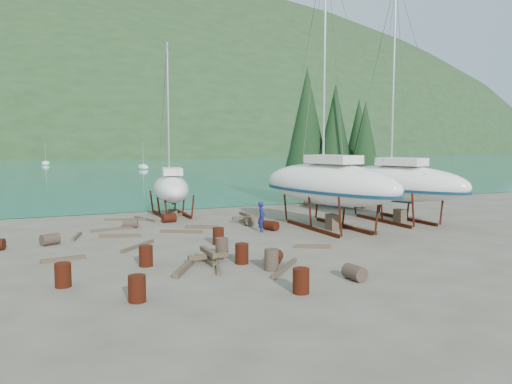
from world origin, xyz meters
name	(u,v)px	position (x,y,z in m)	size (l,w,h in m)	color
ground	(252,246)	(0.00, 0.00, 0.00)	(600.00, 600.00, 0.00)	#564D44
bay_water	(55,152)	(0.00, 315.00, 0.01)	(700.00, 700.00, 0.00)	teal
far_hill	(54,152)	(0.00, 320.00, 0.00)	(800.00, 360.00, 110.00)	#1F371B
far_house_center	(8,150)	(-20.00, 190.00, 2.92)	(6.60, 5.60, 5.60)	beige
far_house_right	(140,149)	(30.00, 190.00, 2.92)	(6.60, 5.60, 5.60)	beige
cypress_near_right	(335,136)	(12.50, 12.00, 5.79)	(3.60, 3.60, 10.00)	black
cypress_mid_right	(365,147)	(14.00, 10.00, 4.92)	(3.06, 3.06, 8.50)	black
cypress_back_left	(307,126)	(11.00, 14.00, 6.66)	(4.14, 4.14, 11.50)	black
cypress_far_right	(358,143)	(15.50, 13.00, 5.21)	(3.24, 3.24, 9.00)	black
moored_boat_mid	(143,167)	(10.00, 80.00, 0.39)	(2.00, 5.00, 6.05)	white
moored_boat_far	(46,163)	(-8.00, 110.00, 0.39)	(2.00, 5.00, 6.05)	white
large_sailboat_near	(328,183)	(6.33, 3.04, 2.77)	(5.52, 11.32, 17.16)	white
large_sailboat_far	(396,182)	(11.98, 3.68, 2.60)	(6.31, 10.45, 15.93)	white
small_sailboat_shore	(171,188)	(-1.06, 12.24, 2.02)	(3.63, 7.96, 12.27)	white
worker	(262,217)	(2.19, 3.66, 0.88)	(0.65, 0.42, 1.77)	navy
drum_0	(63,275)	(-9.04, -3.84, 0.44)	(0.58, 0.58, 0.88)	#50160D
drum_1	(355,273)	(1.13, -7.30, 0.29)	(0.58, 0.58, 0.88)	#2D2823
drum_3	(301,281)	(-1.54, -7.96, 0.44)	(0.58, 0.58, 0.88)	#50160D
drum_4	(169,218)	(-1.95, 9.28, 0.29)	(0.58, 0.58, 0.88)	#50160D
drum_6	(271,225)	(2.91, 3.89, 0.29)	(0.58, 0.58, 0.88)	#50160D
drum_8	(146,256)	(-5.69, -1.95, 0.44)	(0.58, 0.58, 0.88)	#50160D
drum_9	(130,223)	(-4.66, 8.06, 0.29)	(0.58, 0.58, 0.88)	#2D2823
drum_10	(242,254)	(-1.80, -3.16, 0.44)	(0.58, 0.58, 0.88)	#50160D
drum_11	(249,221)	(2.37, 6.01, 0.29)	(0.58, 0.58, 0.88)	#2D2823
drum_12	(275,258)	(-0.53, -3.84, 0.29)	(0.58, 0.58, 0.88)	#50160D
drum_13	(137,289)	(-6.90, -6.63, 0.44)	(0.58, 0.58, 0.88)	#50160D
drum_14	(218,236)	(-1.38, 1.13, 0.44)	(0.58, 0.58, 0.88)	#50160D
drum_15	(50,239)	(-9.30, 4.48, 0.29)	(0.58, 0.58, 0.88)	#2D2823
drum_16	(271,260)	(-1.13, -4.71, 0.44)	(0.58, 0.58, 0.88)	#2D2823
drum_17	(222,247)	(-2.17, -1.61, 0.44)	(0.58, 0.58, 0.88)	#2D2823
timber_0	(125,220)	(-4.46, 11.26, 0.07)	(0.14, 2.79, 0.14)	brown
timber_1	(366,231)	(7.69, 0.95, 0.10)	(0.19, 1.94, 0.19)	brown
timber_3	(218,265)	(-2.96, -3.30, 0.07)	(0.15, 2.86, 0.15)	brown
timber_4	(120,236)	(-5.71, 5.18, 0.09)	(0.17, 2.21, 0.17)	brown
timber_5	(285,268)	(-0.59, -4.88, 0.08)	(0.16, 3.09, 0.16)	brown
timber_6	(176,215)	(-0.80, 11.86, 0.10)	(0.19, 1.95, 0.19)	brown
timber_7	(313,246)	(2.64, -1.57, 0.09)	(0.17, 1.76, 0.17)	brown
timber_8	(202,227)	(-0.68, 6.20, 0.09)	(0.19, 2.03, 0.19)	brown
timber_9	(145,219)	(-3.21, 10.92, 0.08)	(0.15, 2.60, 0.15)	brown
timber_10	(181,232)	(-2.25, 5.17, 0.08)	(0.16, 2.47, 0.16)	brown
timber_11	(138,246)	(-5.30, 2.05, 0.08)	(0.15, 2.84, 0.15)	brown
timber_12	(63,259)	(-8.85, 0.46, 0.08)	(0.17, 1.92, 0.17)	brown
timber_15	(116,229)	(-5.55, 7.73, 0.07)	(0.15, 3.00, 0.15)	brown
timber_16	(184,268)	(-4.44, -3.37, 0.11)	(0.23, 2.47, 0.23)	brown
timber_17	(77,236)	(-7.92, 5.97, 0.08)	(0.16, 2.16, 0.16)	brown
timber_pile_fore	(208,256)	(-3.11, -2.50, 0.30)	(1.80, 1.80, 0.60)	brown
timber_pile_aft	(246,218)	(2.70, 7.35, 0.30)	(1.80, 1.80, 0.60)	brown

